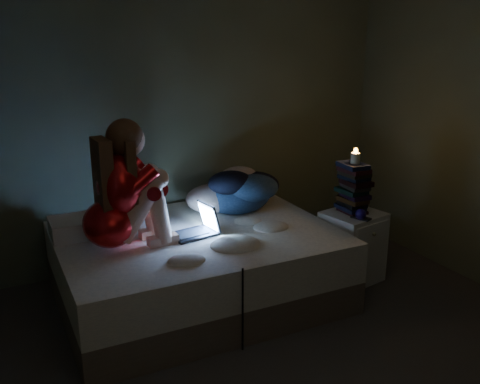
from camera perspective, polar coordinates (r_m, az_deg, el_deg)
floor at (r=3.20m, az=7.55°, el=-18.92°), size 3.60×3.80×0.02m
wall_back at (r=4.35m, az=-5.99°, el=9.34°), size 3.60×0.02×2.60m
bed at (r=3.82m, az=-4.60°, el=-7.97°), size 1.88×1.41×0.52m
pillow at (r=3.81m, az=-16.69°, el=-3.54°), size 0.42×0.30×0.12m
woman at (r=3.38m, az=-14.16°, el=0.53°), size 0.54×0.37×0.84m
laptop at (r=3.62m, az=-5.17°, el=-3.05°), size 0.35×0.28×0.22m
clothes_pile at (r=4.13m, az=-0.42°, el=0.39°), size 0.67×0.59×0.35m
nightstand at (r=4.19m, az=11.98°, el=-5.77°), size 0.47×0.44×0.55m
book_stack at (r=4.05m, az=12.13°, el=0.14°), size 0.19×0.25×0.34m
candle at (r=4.00m, az=12.31°, el=3.05°), size 0.07×0.07×0.08m
phone at (r=3.97m, az=12.59°, el=-2.76°), size 0.10×0.15×0.01m
blue_orb at (r=3.94m, az=12.52°, el=-2.37°), size 0.08×0.08×0.08m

